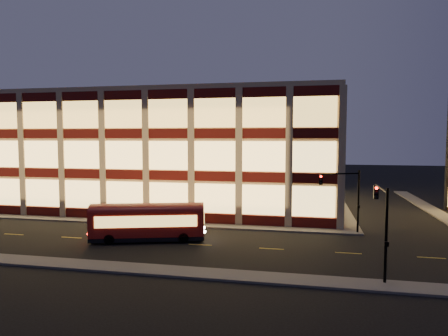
# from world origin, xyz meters

# --- Properties ---
(ground) EXTENTS (200.00, 200.00, 0.00)m
(ground) POSITION_xyz_m (0.00, 0.00, 0.00)
(ground) COLOR black
(ground) RESTS_ON ground
(sidewalk_office_south) EXTENTS (54.00, 2.00, 0.15)m
(sidewalk_office_south) POSITION_xyz_m (-3.00, 1.00, 0.07)
(sidewalk_office_south) COLOR #514F4C
(sidewalk_office_south) RESTS_ON ground
(sidewalk_office_east) EXTENTS (2.00, 30.00, 0.15)m
(sidewalk_office_east) POSITION_xyz_m (23.00, 17.00, 0.07)
(sidewalk_office_east) COLOR #514F4C
(sidewalk_office_east) RESTS_ON ground
(sidewalk_tower_west) EXTENTS (2.00, 30.00, 0.15)m
(sidewalk_tower_west) POSITION_xyz_m (34.00, 17.00, 0.07)
(sidewalk_tower_west) COLOR #514F4C
(sidewalk_tower_west) RESTS_ON ground
(sidewalk_near) EXTENTS (100.00, 2.00, 0.15)m
(sidewalk_near) POSITION_xyz_m (0.00, -13.00, 0.07)
(sidewalk_near) COLOR #514F4C
(sidewalk_near) RESTS_ON ground
(office_building) EXTENTS (50.45, 30.45, 14.50)m
(office_building) POSITION_xyz_m (-2.91, 16.91, 7.25)
(office_building) COLOR tan
(office_building) RESTS_ON ground
(traffic_signal_far) EXTENTS (3.79, 1.87, 6.00)m
(traffic_signal_far) POSITION_xyz_m (22.21, 0.24, 4.11)
(traffic_signal_far) COLOR black
(traffic_signal_far) RESTS_ON ground
(traffic_signal_near) EXTENTS (0.32, 4.45, 6.00)m
(traffic_signal_near) POSITION_xyz_m (23.50, -11.03, 4.13)
(traffic_signal_near) COLOR black
(traffic_signal_near) RESTS_ON ground
(trolley_bus) EXTENTS (10.04, 5.10, 3.30)m
(trolley_bus) POSITION_xyz_m (5.15, -5.54, 1.83)
(trolley_bus) COLOR #8E0C07
(trolley_bus) RESTS_ON ground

